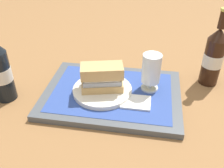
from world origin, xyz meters
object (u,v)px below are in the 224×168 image
plate (102,90)px  beer_bottle (214,56)px  sandwich (103,77)px  second_bottle (0,70)px  beer_glass (151,70)px

plate → beer_bottle: size_ratio=0.71×
sandwich → second_bottle: bearing=176.0°
second_bottle → beer_glass: bearing=11.9°
beer_bottle → second_bottle: bearing=-163.0°
plate → second_bottle: second_bottle is taller
plate → sandwich: bearing=13.8°
plate → second_bottle: 0.32m
beer_glass → plate: bearing=-163.6°
sandwich → beer_glass: size_ratio=1.13×
beer_bottle → sandwich: bearing=-157.0°
plate → beer_glass: bearing=16.4°
plate → sandwich: (0.00, 0.00, 0.05)m
second_bottle → plate: bearing=9.7°
plate → beer_bottle: 0.39m
sandwich → beer_glass: bearing=2.7°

